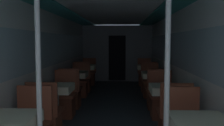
{
  "coord_description": "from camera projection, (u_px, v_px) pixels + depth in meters",
  "views": [
    {
      "loc": [
        0.2,
        -1.49,
        1.51
      ],
      "look_at": [
        0.02,
        2.75,
        1.14
      ],
      "focal_mm": 40.0,
      "sensor_mm": 36.0,
      "label": 1
    }
  ],
  "objects": [
    {
      "name": "chair_right_far_2",
      "position": [
        151.0,
        87.0,
        6.77
      ],
      "size": [
        0.46,
        0.46,
        0.93
      ],
      "rotation": [
        0.0,
        0.0,
        3.14
      ],
      "color": "brown",
      "rests_on": "ground_plane"
    },
    {
      "name": "chair_left_near_3",
      "position": [
        84.0,
        82.0,
        7.5
      ],
      "size": [
        0.46,
        0.46,
        0.93
      ],
      "color": "brown",
      "rests_on": "ground_plane"
    },
    {
      "name": "chair_right_far_3",
      "position": [
        145.0,
        77.0,
        8.61
      ],
      "size": [
        0.46,
        0.46,
        0.93
      ],
      "rotation": [
        0.0,
        0.0,
        3.14
      ],
      "color": "brown",
      "rests_on": "ground_plane"
    },
    {
      "name": "ceiling_panel",
      "position": [
        113.0,
        11.0,
        5.27
      ],
      "size": [
        2.66,
        10.49,
        0.07
      ],
      "color": "silver",
      "rests_on": "wall_left"
    },
    {
      "name": "chair_left_near_1",
      "position": [
        46.0,
        121.0,
        3.82
      ],
      "size": [
        0.46,
        0.46,
        0.93
      ],
      "color": "brown",
      "rests_on": "ground_plane"
    },
    {
      "name": "chair_right_near_2",
      "position": [
        157.0,
        96.0,
        5.58
      ],
      "size": [
        0.46,
        0.46,
        0.93
      ],
      "color": "brown",
      "rests_on": "ground_plane"
    },
    {
      "name": "dining_table_right_3",
      "position": [
        146.0,
        69.0,
        7.98
      ],
      "size": [
        0.57,
        0.57,
        0.76
      ],
      "color": "#4C4C51",
      "rests_on": "ground_plane"
    },
    {
      "name": "dining_table_left_1",
      "position": [
        56.0,
        91.0,
        4.39
      ],
      "size": [
        0.57,
        0.57,
        0.76
      ],
      "color": "#4C4C51",
      "rests_on": "ground_plane"
    },
    {
      "name": "wall_right",
      "position": [
        175.0,
        61.0,
        5.3
      ],
      "size": [
        0.05,
        10.49,
        2.11
      ],
      "color": "silver",
      "rests_on": "ground_plane"
    },
    {
      "name": "dining_table_right_2",
      "position": [
        153.0,
        77.0,
        6.14
      ],
      "size": [
        0.57,
        0.57,
        0.76
      ],
      "color": "#4C4C51",
      "rests_on": "ground_plane"
    },
    {
      "name": "chair_left_near_2",
      "position": [
        71.0,
        95.0,
        5.66
      ],
      "size": [
        0.46,
        0.46,
        0.93
      ],
      "color": "brown",
      "rests_on": "ground_plane"
    },
    {
      "name": "wall_left",
      "position": [
        52.0,
        60.0,
        5.41
      ],
      "size": [
        0.05,
        10.49,
        2.11
      ],
      "color": "silver",
      "rests_on": "ground_plane"
    },
    {
      "name": "chair_right_far_1",
      "position": [
        161.0,
        103.0,
        4.93
      ],
      "size": [
        0.46,
        0.46,
        0.93
      ],
      "rotation": [
        0.0,
        0.0,
        3.14
      ],
      "color": "brown",
      "rests_on": "ground_plane"
    },
    {
      "name": "chair_right_near_3",
      "position": [
        148.0,
        83.0,
        7.42
      ],
      "size": [
        0.46,
        0.46,
        0.93
      ],
      "color": "brown",
      "rests_on": "ground_plane"
    },
    {
      "name": "chair_left_far_3",
      "position": [
        89.0,
        77.0,
        8.69
      ],
      "size": [
        0.46,
        0.46,
        0.93
      ],
      "rotation": [
        0.0,
        0.0,
        3.14
      ],
      "color": "brown",
      "rests_on": "ground_plane"
    },
    {
      "name": "chair_left_far_1",
      "position": [
        64.0,
        102.0,
        5.01
      ],
      "size": [
        0.46,
        0.46,
        0.93
      ],
      "rotation": [
        0.0,
        0.0,
        3.14
      ],
      "color": "brown",
      "rests_on": "ground_plane"
    },
    {
      "name": "support_pole_left_0",
      "position": [
        39.0,
        87.0,
        2.5
      ],
      "size": [
        0.05,
        0.05,
        2.11
      ],
      "color": "silver",
      "rests_on": "ground_plane"
    },
    {
      "name": "chair_left_far_2",
      "position": [
        80.0,
        86.0,
        6.85
      ],
      "size": [
        0.46,
        0.46,
        0.93
      ],
      "rotation": [
        0.0,
        0.0,
        3.14
      ],
      "color": "brown",
      "rests_on": "ground_plane"
    },
    {
      "name": "dining_table_left_2",
      "position": [
        76.0,
        76.0,
        6.22
      ],
      "size": [
        0.57,
        0.57,
        0.76
      ],
      "color": "#4C4C51",
      "rests_on": "ground_plane"
    },
    {
      "name": "bulkhead_far",
      "position": [
        117.0,
        54.0,
        9.45
      ],
      "size": [
        2.61,
        0.09,
        2.11
      ],
      "color": "slate",
      "rests_on": "ground_plane"
    },
    {
      "name": "dining_table_left_3",
      "position": [
        86.0,
        69.0,
        8.06
      ],
      "size": [
        0.57,
        0.57,
        0.76
      ],
      "color": "#4C4C51",
      "rests_on": "ground_plane"
    },
    {
      "name": "support_pole_right_0",
      "position": [
        167.0,
        88.0,
        2.45
      ],
      "size": [
        0.05,
        0.05,
        2.11
      ],
      "color": "silver",
      "rests_on": "ground_plane"
    },
    {
      "name": "dining_table_right_1",
      "position": [
        167.0,
        92.0,
        4.31
      ],
      "size": [
        0.57,
        0.57,
        0.76
      ],
      "color": "#4C4C51",
      "rests_on": "ground_plane"
    },
    {
      "name": "chair_right_near_1",
      "position": [
        173.0,
        123.0,
        3.74
      ],
      "size": [
        0.46,
        0.46,
        0.93
      ],
      "color": "brown",
      "rests_on": "ground_plane"
    }
  ]
}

